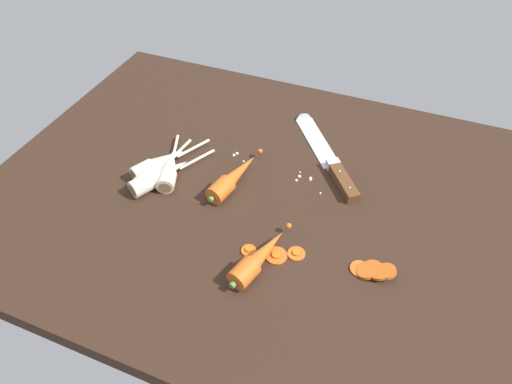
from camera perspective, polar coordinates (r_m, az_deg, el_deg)
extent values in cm
cube|color=#332116|center=(103.08, 0.42, -0.66)|extent=(120.00, 90.00, 4.00)
cube|color=silver|center=(115.56, 7.63, 6.29)|extent=(15.62, 18.57, 0.50)
cone|color=silver|center=(123.81, 5.77, 9.41)|extent=(4.97, 4.79, 3.96)
cube|color=silver|center=(108.09, 9.56, 3.43)|extent=(3.55, 3.37, 2.20)
cube|color=brown|center=(103.84, 10.90, 1.14)|extent=(8.90, 10.45, 2.20)
sphere|color=silver|center=(104.92, 10.39, 2.59)|extent=(0.50, 0.50, 0.50)
sphere|color=silver|center=(101.33, 11.60, 0.54)|extent=(0.50, 0.50, 0.50)
cylinder|color=#D6601E|center=(99.24, -4.44, 0.28)|extent=(5.23, 6.26, 4.20)
cone|color=#D6601E|center=(103.03, -2.24, 2.43)|extent=(6.59, 13.79, 3.99)
sphere|color=#D6601E|center=(108.63, 0.52, 5.10)|extent=(1.20, 1.20, 1.20)
cylinder|color=#5B7F3D|center=(97.43, -5.62, -0.87)|extent=(1.38, 1.22, 1.20)
cylinder|color=#D6601E|center=(84.81, -1.52, -10.06)|extent=(5.41, 6.02, 4.20)
cone|color=#D6601E|center=(87.67, 0.98, -7.48)|extent=(7.12, 12.81, 3.99)
sphere|color=#D6601E|center=(92.07, 4.09, -4.23)|extent=(1.20, 1.20, 1.20)
cylinder|color=#5B7F3D|center=(83.47, -2.89, -11.45)|extent=(1.42, 1.29, 1.20)
cylinder|color=beige|center=(103.11, -11.09, 1.42)|extent=(5.37, 5.70, 4.00)
cone|color=beige|center=(107.72, -10.57, 3.73)|extent=(6.46, 8.94, 3.80)
cylinder|color=beige|center=(113.17, -10.02, 5.55)|extent=(3.80, 8.45, 0.70)
cylinder|color=#7A6647|center=(101.50, -11.28, 0.53)|extent=(2.72, 1.28, 2.80)
cylinder|color=beige|center=(104.01, -13.75, 1.32)|extent=(4.51, 5.14, 4.00)
cone|color=beige|center=(107.49, -11.61, 3.44)|extent=(4.73, 8.77, 3.80)
cylinder|color=beige|center=(111.90, -9.50, 5.11)|extent=(1.73, 9.09, 0.70)
cylinder|color=#7A6647|center=(102.84, -14.55, 0.52)|extent=(2.82, 0.62, 2.80)
cylinder|color=beige|center=(106.54, -13.87, 2.53)|extent=(5.77, 6.20, 4.00)
cone|color=beige|center=(108.82, -10.84, 4.18)|extent=(7.29, 9.56, 3.80)
cylinder|color=beige|center=(112.09, -7.81, 5.42)|extent=(4.82, 8.83, 0.70)
cylinder|color=#7A6647|center=(105.82, -14.99, 1.92)|extent=(2.64, 1.51, 2.80)
cylinder|color=beige|center=(103.20, -13.96, 0.86)|extent=(5.92, 6.45, 4.00)
cone|color=beige|center=(105.46, -10.64, 2.66)|extent=(7.56, 9.98, 3.80)
cylinder|color=beige|center=(108.81, -7.35, 4.06)|extent=(5.14, 9.26, 0.70)
cylinder|color=#7A6647|center=(102.50, -15.18, 0.19)|extent=(2.63, 1.53, 2.80)
cylinder|color=#D6601E|center=(89.74, 12.86, -9.25)|extent=(3.87, 3.87, 0.70)
cylinder|color=#D6601E|center=(89.33, 13.60, -9.54)|extent=(3.86, 3.81, 1.75)
cylinder|color=#D6601E|center=(89.55, 14.24, -9.27)|extent=(4.05, 4.01, 1.89)
cylinder|color=#D6601E|center=(89.15, 15.09, -9.60)|extent=(3.84, 3.79, 1.85)
cylinder|color=#D6601E|center=(89.28, 15.94, -9.48)|extent=(3.70, 3.66, 1.85)
cylinder|color=#D6601E|center=(89.50, 2.55, -7.86)|extent=(4.33, 4.33, 0.70)
cylinder|color=orange|center=(89.28, 2.55, -7.75)|extent=(1.82, 1.82, 0.16)
cylinder|color=#D6601E|center=(90.19, -0.91, -7.23)|extent=(3.04, 3.04, 0.70)
cylinder|color=orange|center=(89.97, -0.91, -7.13)|extent=(1.28, 1.28, 0.16)
cylinder|color=#D6601E|center=(90.04, 5.05, -7.60)|extent=(3.52, 3.52, 0.70)
cylinder|color=orange|center=(89.82, 5.06, -7.50)|extent=(1.48, 1.48, 0.16)
sphere|color=silver|center=(108.86, -1.55, 3.93)|extent=(0.57, 0.57, 0.57)
sphere|color=silver|center=(106.49, 5.52, 2.55)|extent=(0.44, 0.44, 0.44)
sphere|color=silver|center=(104.80, 6.80, 1.70)|extent=(0.77, 0.77, 0.77)
sphere|color=silver|center=(110.63, -2.79, 4.74)|extent=(0.75, 0.75, 0.75)
sphere|color=silver|center=(104.28, 5.05, 1.58)|extent=(0.70, 0.70, 0.70)
sphere|color=silver|center=(101.95, 8.03, -0.07)|extent=(0.49, 0.49, 0.49)
sphere|color=silver|center=(105.07, 6.83, 1.84)|extent=(0.80, 0.80, 0.80)
sphere|color=silver|center=(111.10, -2.39, 4.97)|extent=(0.79, 0.79, 0.79)
sphere|color=silver|center=(105.28, 5.43, 2.09)|extent=(0.81, 0.81, 0.81)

